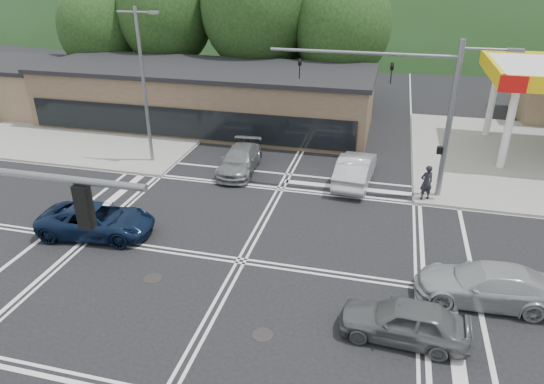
% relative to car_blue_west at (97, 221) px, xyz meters
% --- Properties ---
extents(ground, '(120.00, 120.00, 0.00)m').
position_rel_car_blue_west_xyz_m(ground, '(6.91, -0.50, -0.71)').
color(ground, black).
rests_on(ground, ground).
extents(sidewalk_nw, '(16.00, 16.00, 0.15)m').
position_rel_car_blue_west_xyz_m(sidewalk_nw, '(-8.09, 14.50, -0.63)').
color(sidewalk_nw, gray).
rests_on(sidewalk_nw, ground).
extents(commercial_row, '(24.00, 8.00, 4.00)m').
position_rel_car_blue_west_xyz_m(commercial_row, '(-1.09, 16.50, 1.29)').
color(commercial_row, brown).
rests_on(commercial_row, ground).
extents(commercial_nw, '(8.00, 7.00, 3.60)m').
position_rel_car_blue_west_xyz_m(commercial_nw, '(-17.09, 16.50, 1.09)').
color(commercial_nw, '#846B4F').
rests_on(commercial_nw, ground).
extents(hill_north, '(252.00, 126.00, 140.00)m').
position_rel_car_blue_west_xyz_m(hill_north, '(6.91, 89.50, -0.71)').
color(hill_north, '#1E3618').
rests_on(hill_north, ground).
extents(tree_n_a, '(8.00, 8.00, 11.75)m').
position_rel_car_blue_west_xyz_m(tree_n_a, '(-7.09, 23.50, 6.43)').
color(tree_n_a, '#382619').
rests_on(tree_n_a, ground).
extents(tree_n_b, '(9.00, 9.00, 12.98)m').
position_rel_car_blue_west_xyz_m(tree_n_b, '(0.91, 23.50, 7.08)').
color(tree_n_b, '#382619').
rests_on(tree_n_b, ground).
extents(tree_n_c, '(7.60, 7.60, 10.87)m').
position_rel_car_blue_west_xyz_m(tree_n_c, '(7.91, 23.50, 5.78)').
color(tree_n_c, '#382619').
rests_on(tree_n_c, ground).
extents(tree_n_d, '(6.80, 6.80, 9.76)m').
position_rel_car_blue_west_xyz_m(tree_n_d, '(-13.09, 22.50, 5.13)').
color(tree_n_d, '#382619').
rests_on(tree_n_d, ground).
extents(tree_n_e, '(8.40, 8.40, 11.98)m').
position_rel_car_blue_west_xyz_m(tree_n_e, '(4.91, 27.50, 6.43)').
color(tree_n_e, '#382619').
rests_on(tree_n_e, ground).
extents(streetlight_nw, '(2.50, 0.25, 9.00)m').
position_rel_car_blue_west_xyz_m(streetlight_nw, '(-1.53, 8.50, 4.34)').
color(streetlight_nw, slate).
rests_on(streetlight_nw, ground).
extents(signal_mast_ne, '(11.65, 0.30, 8.00)m').
position_rel_car_blue_west_xyz_m(signal_mast_ne, '(13.85, 7.70, 4.36)').
color(signal_mast_ne, slate).
rests_on(signal_mast_ne, ground).
extents(car_blue_west, '(5.33, 2.93, 1.42)m').
position_rel_car_blue_west_xyz_m(car_blue_west, '(0.00, 0.00, 0.00)').
color(car_blue_west, black).
rests_on(car_blue_west, ground).
extents(car_grey_center, '(4.23, 1.90, 1.41)m').
position_rel_car_blue_west_xyz_m(car_grey_center, '(13.39, -3.50, -0.00)').
color(car_grey_center, '#525456').
rests_on(car_grey_center, ground).
extents(car_silver_east, '(5.06, 2.21, 1.45)m').
position_rel_car_blue_west_xyz_m(car_silver_east, '(16.27, -0.80, 0.02)').
color(car_silver_east, '#9EA1A4').
rests_on(car_silver_east, ground).
extents(car_queue_a, '(2.10, 5.10, 1.64)m').
position_rel_car_blue_west_xyz_m(car_queue_a, '(10.72, 8.50, 0.11)').
color(car_queue_a, '#B7B9BF').
rests_on(car_queue_a, ground).
extents(car_queue_b, '(2.01, 4.46, 1.49)m').
position_rel_car_blue_west_xyz_m(car_queue_b, '(8.15, 18.46, 0.04)').
color(car_queue_b, silver).
rests_on(car_queue_b, ground).
extents(car_northbound, '(2.27, 4.93, 1.40)m').
position_rel_car_blue_west_xyz_m(car_northbound, '(4.02, 8.50, -0.01)').
color(car_northbound, slate).
rests_on(car_northbound, ground).
extents(pedestrian, '(0.80, 0.69, 1.86)m').
position_rel_car_blue_west_xyz_m(pedestrian, '(14.41, 7.00, 0.37)').
color(pedestrian, black).
rests_on(pedestrian, sidewalk_ne).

